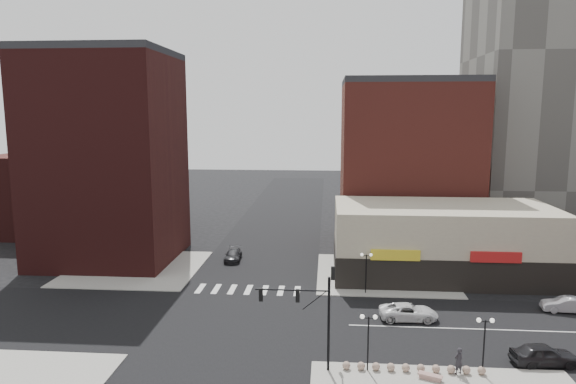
{
  "coord_description": "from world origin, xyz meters",
  "views": [
    {
      "loc": [
        7.99,
        -42.56,
        18.33
      ],
      "look_at": [
        4.35,
        4.35,
        11.0
      ],
      "focal_mm": 32.0,
      "sensor_mm": 36.0,
      "label": 1
    }
  ],
  "objects_px": {
    "street_lamp_se_b": "(485,332)",
    "street_lamp_ne": "(366,263)",
    "street_lamp_se_a": "(368,328)",
    "stone_bench": "(430,377)",
    "pedestrian": "(458,361)",
    "dark_sedan_north": "(233,255)",
    "dark_sedan_east": "(544,355)",
    "traffic_signal": "(315,303)",
    "silver_sedan": "(566,305)",
    "white_suv": "(409,312)"
  },
  "relations": [
    {
      "from": "street_lamp_se_b",
      "to": "dark_sedan_east",
      "type": "distance_m",
      "value": 5.87
    },
    {
      "from": "street_lamp_se_a",
      "to": "street_lamp_ne",
      "type": "height_order",
      "value": "same"
    },
    {
      "from": "silver_sedan",
      "to": "street_lamp_se_a",
      "type": "bearing_deg",
      "value": -51.73
    },
    {
      "from": "street_lamp_se_b",
      "to": "pedestrian",
      "type": "bearing_deg",
      "value": -178.71
    },
    {
      "from": "stone_bench",
      "to": "pedestrian",
      "type": "bearing_deg",
      "value": 48.71
    },
    {
      "from": "stone_bench",
      "to": "silver_sedan",
      "type": "bearing_deg",
      "value": 66.36
    },
    {
      "from": "street_lamp_ne",
      "to": "dark_sedan_east",
      "type": "xyz_separation_m",
      "value": [
        11.92,
        -14.0,
        -2.49
      ]
    },
    {
      "from": "street_lamp_se_a",
      "to": "silver_sedan",
      "type": "bearing_deg",
      "value": 33.3
    },
    {
      "from": "dark_sedan_north",
      "to": "stone_bench",
      "type": "bearing_deg",
      "value": -58.88
    },
    {
      "from": "street_lamp_se_b",
      "to": "pedestrian",
      "type": "relative_size",
      "value": 2.14
    },
    {
      "from": "street_lamp_se_b",
      "to": "traffic_signal",
      "type": "bearing_deg",
      "value": 179.18
    },
    {
      "from": "white_suv",
      "to": "dark_sedan_east",
      "type": "height_order",
      "value": "dark_sedan_east"
    },
    {
      "from": "street_lamp_se_b",
      "to": "stone_bench",
      "type": "height_order",
      "value": "street_lamp_se_b"
    },
    {
      "from": "silver_sedan",
      "to": "pedestrian",
      "type": "relative_size",
      "value": 2.2
    },
    {
      "from": "street_lamp_se_b",
      "to": "street_lamp_ne",
      "type": "xyz_separation_m",
      "value": [
        -7.0,
        16.0,
        0.0
      ]
    },
    {
      "from": "dark_sedan_east",
      "to": "dark_sedan_north",
      "type": "xyz_separation_m",
      "value": [
        -27.58,
        24.77,
        -0.12
      ]
    },
    {
      "from": "dark_sedan_north",
      "to": "pedestrian",
      "type": "relative_size",
      "value": 2.41
    },
    {
      "from": "dark_sedan_east",
      "to": "stone_bench",
      "type": "height_order",
      "value": "dark_sedan_east"
    },
    {
      "from": "street_lamp_se_b",
      "to": "street_lamp_se_a",
      "type": "bearing_deg",
      "value": 180.0
    },
    {
      "from": "street_lamp_se_a",
      "to": "stone_bench",
      "type": "distance_m",
      "value": 5.25
    },
    {
      "from": "traffic_signal",
      "to": "street_lamp_se_a",
      "type": "bearing_deg",
      "value": -2.57
    },
    {
      "from": "street_lamp_ne",
      "to": "white_suv",
      "type": "height_order",
      "value": "street_lamp_ne"
    },
    {
      "from": "street_lamp_se_b",
      "to": "street_lamp_ne",
      "type": "relative_size",
      "value": 1.0
    },
    {
      "from": "dark_sedan_east",
      "to": "traffic_signal",
      "type": "bearing_deg",
      "value": 89.97
    },
    {
      "from": "silver_sedan",
      "to": "dark_sedan_north",
      "type": "distance_m",
      "value": 36.69
    },
    {
      "from": "white_suv",
      "to": "pedestrian",
      "type": "xyz_separation_m",
      "value": [
        1.97,
        -9.7,
        0.38
      ]
    },
    {
      "from": "dark_sedan_east",
      "to": "street_lamp_se_a",
      "type": "bearing_deg",
      "value": 92.51
    },
    {
      "from": "silver_sedan",
      "to": "stone_bench",
      "type": "height_order",
      "value": "silver_sedan"
    },
    {
      "from": "street_lamp_se_b",
      "to": "dark_sedan_north",
      "type": "relative_size",
      "value": 0.89
    },
    {
      "from": "street_lamp_ne",
      "to": "white_suv",
      "type": "distance_m",
      "value": 7.62
    },
    {
      "from": "traffic_signal",
      "to": "street_lamp_se_b",
      "type": "height_order",
      "value": "traffic_signal"
    },
    {
      "from": "dark_sedan_north",
      "to": "pedestrian",
      "type": "bearing_deg",
      "value": -55.04
    },
    {
      "from": "traffic_signal",
      "to": "street_lamp_ne",
      "type": "height_order",
      "value": "traffic_signal"
    },
    {
      "from": "street_lamp_se_a",
      "to": "stone_bench",
      "type": "xyz_separation_m",
      "value": [
        4.21,
        -1.0,
        -2.97
      ]
    },
    {
      "from": "street_lamp_se_a",
      "to": "street_lamp_se_b",
      "type": "distance_m",
      "value": 8.0
    },
    {
      "from": "street_lamp_ne",
      "to": "dark_sedan_east",
      "type": "height_order",
      "value": "street_lamp_ne"
    },
    {
      "from": "stone_bench",
      "to": "street_lamp_se_b",
      "type": "bearing_deg",
      "value": 38.9
    },
    {
      "from": "traffic_signal",
      "to": "street_lamp_ne",
      "type": "relative_size",
      "value": 1.87
    },
    {
      "from": "silver_sedan",
      "to": "stone_bench",
      "type": "distance_m",
      "value": 20.22
    },
    {
      "from": "street_lamp_se_a",
      "to": "silver_sedan",
      "type": "relative_size",
      "value": 0.97
    },
    {
      "from": "silver_sedan",
      "to": "stone_bench",
      "type": "xyz_separation_m",
      "value": [
        -14.97,
        -13.6,
        -0.38
      ]
    },
    {
      "from": "traffic_signal",
      "to": "street_lamp_se_a",
      "type": "relative_size",
      "value": 1.87
    },
    {
      "from": "street_lamp_se_b",
      "to": "silver_sedan",
      "type": "height_order",
      "value": "street_lamp_se_b"
    },
    {
      "from": "silver_sedan",
      "to": "dark_sedan_north",
      "type": "height_order",
      "value": "silver_sedan"
    },
    {
      "from": "street_lamp_ne",
      "to": "pedestrian",
      "type": "distance_m",
      "value": 17.04
    },
    {
      "from": "silver_sedan",
      "to": "dark_sedan_north",
      "type": "xyz_separation_m",
      "value": [
        -33.84,
        14.17,
        -0.02
      ]
    },
    {
      "from": "street_lamp_ne",
      "to": "pedestrian",
      "type": "bearing_deg",
      "value": -71.67
    },
    {
      "from": "street_lamp_se_a",
      "to": "street_lamp_ne",
      "type": "xyz_separation_m",
      "value": [
        1.0,
        16.0,
        0.0
      ]
    },
    {
      "from": "street_lamp_se_a",
      "to": "street_lamp_se_b",
      "type": "height_order",
      "value": "same"
    },
    {
      "from": "street_lamp_se_a",
      "to": "street_lamp_se_b",
      "type": "xyz_separation_m",
      "value": [
        8.0,
        0.0,
        0.0
      ]
    }
  ]
}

